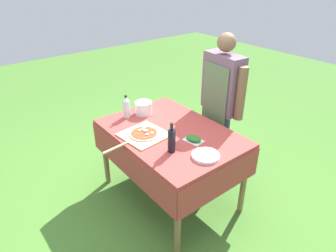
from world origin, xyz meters
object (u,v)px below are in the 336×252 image
Objects in this scene: pizza_on_peel at (143,135)px; water_bottle at (126,107)px; person_cook at (221,97)px; prep_table at (170,140)px; mixing_tub at (144,108)px; herb_container at (194,139)px; oil_bottle at (172,140)px; plate_stack at (206,156)px.

pizza_on_peel is 0.44m from water_bottle.
person_cook reaches higher than water_bottle.
mixing_tub is (-0.46, 0.01, 0.16)m from prep_table.
oil_bottle is at bearing -88.10° from herb_container.
prep_table is at bearing 17.98° from water_bottle.
mixing_tub is at bearing 139.16° from pizza_on_peel.
mixing_tub is at bearing 77.07° from water_bottle.
prep_table is at bearing -168.48° from herb_container.
oil_bottle is at bearing -145.34° from plate_stack.
pizza_on_peel is at bearing -172.78° from oil_bottle.
person_cook is 8.92× the size of mixing_tub.
water_bottle is 1.02m from plate_stack.
prep_table is 7.49× the size of mixing_tub.
person_cook reaches higher than herb_container.
person_cook is at bearing 112.82° from herb_container.
oil_bottle is 1.43× the size of herb_container.
prep_table is at bearing 94.55° from person_cook.
pizza_on_peel reaches higher than herb_container.
oil_bottle reaches higher than water_bottle.
plate_stack is (0.25, -0.09, -0.01)m from herb_container.
water_bottle is (-0.50, -0.84, -0.05)m from person_cook.
pizza_on_peel is (-0.09, -0.25, 0.11)m from prep_table.
oil_bottle is 1.13× the size of water_bottle.
pizza_on_peel is at bearing -35.17° from mixing_tub.
person_cook is at bearing 125.37° from plate_stack.
water_bottle is 1.27× the size of herb_container.
person_cook is 2.46× the size of pizza_on_peel.
person_cook is at bearing 59.06° from water_bottle.
water_bottle is (-0.77, 0.04, 0.01)m from oil_bottle.
person_cook is 0.81m from mixing_tub.
pizza_on_peel is at bearing -160.60° from plate_stack.
pizza_on_peel is 3.63× the size of mixing_tub.
plate_stack is (0.97, -0.05, -0.05)m from mixing_tub.
plate_stack is at bearing 34.66° from oil_bottle.
oil_bottle is 0.27m from herb_container.
water_bottle reaches higher than plate_stack.
mixing_tub is at bearing 163.36° from oil_bottle.
herb_container is at bearing 117.32° from person_cook.
person_cook is 0.94m from pizza_on_peel.
pizza_on_peel is 2.41× the size of oil_bottle.
oil_bottle reaches higher than plate_stack.
oil_bottle is at bearing 111.59° from person_cook.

